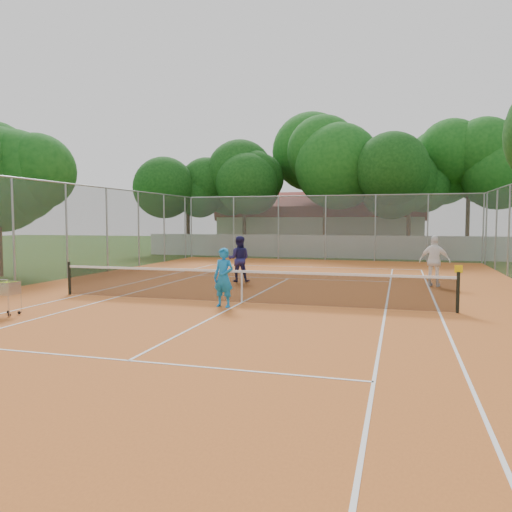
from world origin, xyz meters
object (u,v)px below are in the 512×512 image
(tennis_net, at_px, (242,286))
(player_far_left, at_px, (239,259))
(clubhouse, at_px, (322,224))
(player_near, at_px, (224,277))
(ball_hopper, at_px, (8,297))
(player_far_right, at_px, (435,261))

(tennis_net, xyz_separation_m, player_far_left, (-1.66, 4.81, 0.42))
(clubhouse, height_order, player_near, clubhouse)
(clubhouse, distance_m, ball_hopper, 32.75)
(ball_hopper, bearing_deg, clubhouse, 85.92)
(player_near, height_order, player_far_left, player_far_left)
(player_near, distance_m, ball_hopper, 5.56)
(tennis_net, bearing_deg, ball_hopper, -145.11)
(player_far_left, height_order, ball_hopper, player_far_left)
(player_near, relative_size, player_far_left, 0.91)
(tennis_net, relative_size, player_far_right, 6.32)
(tennis_net, height_order, clubhouse, clubhouse)
(tennis_net, distance_m, player_far_right, 7.89)
(clubhouse, xyz_separation_m, player_far_right, (7.69, -23.55, -1.24))
(player_far_left, distance_m, ball_hopper, 9.06)
(player_near, bearing_deg, clubhouse, 103.92)
(player_near, relative_size, ball_hopper, 1.76)
(ball_hopper, bearing_deg, player_far_left, 68.99)
(clubhouse, relative_size, ball_hopper, 17.35)
(tennis_net, distance_m, clubhouse, 29.12)
(tennis_net, relative_size, clubhouse, 0.72)
(clubhouse, xyz_separation_m, player_near, (1.73, -29.84, -1.35))
(player_far_right, bearing_deg, player_far_left, 20.19)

